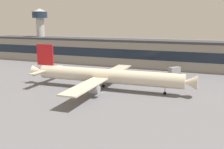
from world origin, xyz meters
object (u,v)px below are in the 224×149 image
follow_me_car (46,63)px  control_tower (40,28)px  stair_truck (174,70)px  airliner (106,76)px

follow_me_car → control_tower: bearing=132.5°
stair_truck → follow_me_car: size_ratio=1.32×
airliner → control_tower: (-71.54, 57.11, 15.40)m
control_tower → stair_truck: (90.78, -18.95, -18.57)m
control_tower → follow_me_car: bearing=-47.5°
control_tower → airliner: bearing=-38.6°
airliner → follow_me_car: size_ratio=13.53×
airliner → follow_me_car: bearing=144.5°
airliner → control_tower: size_ratio=1.95×
airliner → control_tower: bearing=141.4°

